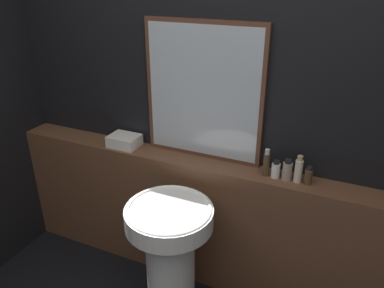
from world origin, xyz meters
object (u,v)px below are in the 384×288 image
conditioner_bottle (276,170)px  body_wash_bottle (299,170)px  pedestal_sink (170,253)px  lotion_bottle (287,170)px  shampoo_bottle (266,163)px  mirror (203,93)px  hand_soap_bottle (308,176)px  towel_stack (124,141)px

conditioner_bottle → body_wash_bottle: size_ratio=0.65×
pedestal_sink → lotion_bottle: size_ratio=6.39×
shampoo_bottle → lotion_bottle: 0.12m
mirror → conditioner_bottle: size_ratio=7.93×
conditioner_bottle → lotion_bottle: size_ratio=0.83×
hand_soap_bottle → mirror: bearing=173.2°
mirror → hand_soap_bottle: (0.68, -0.08, -0.37)m
towel_stack → body_wash_bottle: size_ratio=1.24×
towel_stack → hand_soap_bottle: bearing=-0.0°
body_wash_bottle → shampoo_bottle: bearing=180.0°
lotion_bottle → body_wash_bottle: size_ratio=0.79×
mirror → hand_soap_bottle: mirror is taller
mirror → towel_stack: mirror is taller
shampoo_bottle → lotion_bottle: size_ratio=1.30×
shampoo_bottle → body_wash_bottle: bearing=0.0°
towel_stack → pedestal_sink: bearing=-36.9°
shampoo_bottle → hand_soap_bottle: (0.24, -0.00, -0.03)m
lotion_bottle → body_wash_bottle: body_wash_bottle is taller
towel_stack → hand_soap_bottle: 1.22m
shampoo_bottle → body_wash_bottle: size_ratio=1.02×
shampoo_bottle → towel_stack: bearing=180.0°
conditioner_bottle → body_wash_bottle: (0.13, -0.00, 0.03)m
mirror → body_wash_bottle: 0.72m
mirror → conditioner_bottle: (0.49, -0.08, -0.38)m
mirror → conditioner_bottle: 0.62m
shampoo_bottle → conditioner_bottle: shampoo_bottle is taller
lotion_bottle → hand_soap_bottle: size_ratio=1.20×
towel_stack → shampoo_bottle: (0.98, 0.00, 0.04)m
pedestal_sink → conditioner_bottle: bearing=40.4°
pedestal_sink → lotion_bottle: lotion_bottle is taller
pedestal_sink → mirror: bearing=90.8°
lotion_bottle → body_wash_bottle: (0.06, 0.00, 0.02)m
lotion_bottle → towel_stack: bearing=180.0°
pedestal_sink → mirror: 0.97m
pedestal_sink → conditioner_bottle: (0.49, 0.41, 0.46)m
towel_stack → hand_soap_bottle: size_ratio=1.88×
pedestal_sink → towel_stack: bearing=143.1°
shampoo_bottle → hand_soap_bottle: bearing=-0.0°
pedestal_sink → lotion_bottle: 0.83m
towel_stack → conditioner_bottle: conditioner_bottle is taller
mirror → pedestal_sink: bearing=-89.2°
pedestal_sink → hand_soap_bottle: hand_soap_bottle is taller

